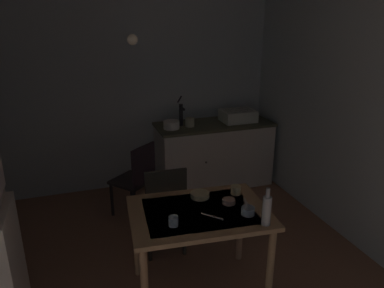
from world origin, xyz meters
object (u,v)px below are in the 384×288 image
Objects in this scene: hand_pump at (181,113)px; dining_table at (199,222)px; chair_far_side at (164,207)px; glass_bottle at (267,210)px; chair_by_counter at (136,178)px; sink_basin at (238,116)px; mixing_bowl_counter at (171,125)px; teacup_mint at (173,221)px; serving_bowl_wide at (229,201)px.

hand_pump reaches higher than dining_table.
chair_far_side reaches higher than dining_table.
hand_pump is 1.33× the size of glass_bottle.
dining_table is at bearing -79.70° from chair_by_counter.
sink_basin is 2.30m from dining_table.
chair_far_side is at bearing -81.21° from chair_by_counter.
dining_table is (-0.30, -1.87, -0.26)m from mixing_bowl_counter.
chair_by_counter is at bearing -141.57° from hand_pump.
mixing_bowl_counter is 0.69× the size of glass_bottle.
mixing_bowl_counter is 2.09m from teacup_mint.
hand_pump is 5.32× the size of teacup_mint.
serving_bowl_wide is at bearing -69.15° from chair_by_counter.
glass_bottle is (-0.84, -2.27, -0.06)m from sink_basin.
mixing_bowl_counter is at bearing -176.95° from sink_basin.
glass_bottle is (0.53, -0.96, 0.39)m from chair_far_side.
mixing_bowl_counter is (-0.16, -0.10, -0.12)m from hand_pump.
serving_bowl_wide is (0.40, -0.58, 0.29)m from chair_far_side.
mixing_bowl_counter is (-0.94, -0.05, -0.03)m from sink_basin.
mixing_bowl_counter is at bearing 40.23° from chair_by_counter.
hand_pump is 2.24m from teacup_mint.
chair_by_counter is (-1.49, -0.52, -0.48)m from sink_basin.
dining_table is 10.81× the size of serving_bowl_wide.
chair_by_counter is (-0.12, 0.79, -0.02)m from chair_far_side.
sink_basin is 1.50× the size of glass_bottle.
serving_bowl_wide is 1.45× the size of teacup_mint.
chair_by_counter is 1.91m from glass_bottle.
teacup_mint is 0.68m from glass_bottle.
hand_pump is 0.22m from mixing_bowl_counter.
serving_bowl_wide is (0.27, 0.04, 0.12)m from dining_table.
chair_far_side is 0.80m from chair_by_counter.
hand_pump is 0.34× the size of dining_table.
hand_pump is (-0.78, 0.05, 0.09)m from sink_basin.
glass_bottle reaches higher than chair_far_side.
teacup_mint is (-0.55, -2.02, -0.12)m from mixing_bowl_counter.
chair_by_counter is (-0.71, -0.56, -0.57)m from hand_pump.
dining_table is 15.62× the size of teacup_mint.
serving_bowl_wide is (-0.19, -1.93, -0.26)m from hand_pump.
serving_bowl_wide is at bearing -55.34° from chair_far_side.
dining_table is (-1.23, -1.92, -0.29)m from sink_basin.
serving_bowl_wide is 0.55m from teacup_mint.
chair_far_side is 8.66× the size of serving_bowl_wide.
mixing_bowl_counter reaches higher than teacup_mint.
mixing_bowl_counter is 0.85m from chair_by_counter.
sink_basin is 0.94m from mixing_bowl_counter.
dining_table is 3.91× the size of glass_bottle.
sink_basin is 1.95m from chair_far_side.
sink_basin is at bearing 62.93° from serving_bowl_wide.
chair_far_side is 3.13× the size of glass_bottle.
teacup_mint is at bearing 162.94° from glass_bottle.
sink_basin is 2.18× the size of mixing_bowl_counter.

